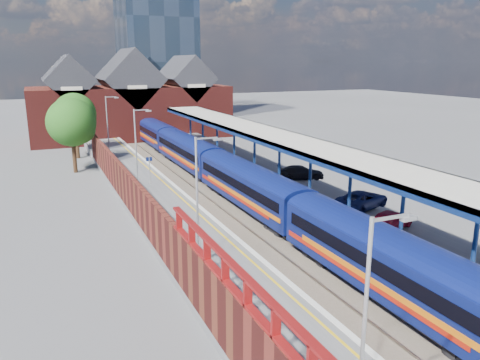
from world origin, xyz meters
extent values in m
plane|color=#5B5B5E|center=(0.00, 30.00, 0.00)|extent=(240.00, 240.00, 0.00)
cube|color=#473D33|center=(0.00, 20.00, 0.03)|extent=(6.00, 76.00, 0.06)
cube|color=slate|center=(-2.22, 20.00, 0.12)|extent=(0.07, 76.00, 0.14)
cube|color=slate|center=(-0.78, 20.00, 0.12)|extent=(0.07, 76.00, 0.14)
cube|color=slate|center=(0.78, 20.00, 0.12)|extent=(0.07, 76.00, 0.14)
cube|color=slate|center=(2.22, 20.00, 0.12)|extent=(0.07, 76.00, 0.14)
cube|color=#565659|center=(-5.50, 20.00, 0.50)|extent=(5.00, 76.00, 1.00)
cube|color=#565659|center=(6.00, 20.00, 0.50)|extent=(6.00, 76.00, 1.00)
cube|color=silver|center=(-3.15, 20.00, 1.02)|extent=(0.30, 76.00, 0.05)
cube|color=silver|center=(3.15, 20.00, 1.02)|extent=(0.30, 76.00, 0.05)
cube|color=yellow|center=(-3.75, 20.00, 1.01)|extent=(0.14, 76.00, 0.01)
cube|color=#0C1655|center=(1.50, -0.23, 1.90)|extent=(2.91, 16.02, 2.50)
cube|color=#0C1655|center=(1.50, -0.23, 3.15)|extent=(2.91, 16.02, 0.60)
cube|color=#0C1655|center=(1.50, 16.37, 1.90)|extent=(2.91, 16.02, 2.50)
cube|color=#0C1655|center=(1.50, 16.37, 3.15)|extent=(2.91, 16.02, 0.60)
cube|color=#0C1655|center=(1.50, 32.97, 1.90)|extent=(2.91, 16.02, 2.50)
cube|color=#0C1655|center=(1.50, 32.97, 3.15)|extent=(2.91, 16.02, 0.60)
cube|color=#0C1655|center=(1.50, 49.57, 1.90)|extent=(2.91, 16.02, 2.50)
cube|color=#0C1655|center=(1.50, 49.57, 3.15)|extent=(2.91, 16.02, 0.60)
cube|color=black|center=(0.08, 24.67, 2.35)|extent=(0.04, 60.54, 0.70)
cube|color=#D3650D|center=(0.07, 24.67, 1.55)|extent=(0.03, 55.27, 0.30)
cube|color=#A8180B|center=(0.06, 24.67, 1.30)|extent=(0.03, 55.27, 0.30)
cube|color=black|center=(1.50, 55.17, 0.30)|extent=(2.00, 2.40, 0.60)
cylinder|color=navy|center=(5.00, -2.00, 3.10)|extent=(0.24, 0.24, 4.20)
cylinder|color=navy|center=(5.00, 3.00, 3.10)|extent=(0.24, 0.24, 4.20)
cylinder|color=navy|center=(5.00, 8.00, 3.10)|extent=(0.24, 0.24, 4.20)
cylinder|color=navy|center=(5.00, 13.00, 3.10)|extent=(0.24, 0.24, 4.20)
cylinder|color=navy|center=(5.00, 18.00, 3.10)|extent=(0.24, 0.24, 4.20)
cylinder|color=navy|center=(5.00, 23.00, 3.10)|extent=(0.24, 0.24, 4.20)
cylinder|color=navy|center=(5.00, 28.00, 3.10)|extent=(0.24, 0.24, 4.20)
cylinder|color=navy|center=(5.00, 33.00, 3.10)|extent=(0.24, 0.24, 4.20)
cylinder|color=navy|center=(5.00, 38.00, 3.10)|extent=(0.24, 0.24, 4.20)
cylinder|color=navy|center=(5.00, 43.00, 3.10)|extent=(0.24, 0.24, 4.20)
cube|color=beige|center=(5.50, 22.00, 5.35)|extent=(4.50, 52.00, 0.25)
cube|color=navy|center=(3.35, 22.00, 5.20)|extent=(0.20, 52.00, 0.55)
cube|color=navy|center=(7.65, 22.00, 5.20)|extent=(0.20, 52.00, 0.55)
cylinder|color=#A5A8AA|center=(-6.50, -8.00, 4.50)|extent=(0.12, 0.12, 7.00)
cube|color=#A5A8AA|center=(-5.90, -8.00, 7.90)|extent=(1.20, 0.08, 0.08)
cube|color=#A5A8AA|center=(-5.30, -8.00, 7.80)|extent=(0.45, 0.18, 0.12)
cylinder|color=#A5A8AA|center=(-6.50, 6.00, 4.50)|extent=(0.12, 0.12, 7.00)
cube|color=#A5A8AA|center=(-5.90, 6.00, 7.90)|extent=(1.20, 0.08, 0.08)
cube|color=#A5A8AA|center=(-5.30, 6.00, 7.80)|extent=(0.45, 0.18, 0.12)
cylinder|color=#A5A8AA|center=(-6.50, 22.00, 4.50)|extent=(0.12, 0.12, 7.00)
cube|color=#A5A8AA|center=(-5.90, 22.00, 7.90)|extent=(1.20, 0.08, 0.08)
cube|color=#A5A8AA|center=(-5.30, 22.00, 7.80)|extent=(0.45, 0.18, 0.12)
cylinder|color=#A5A8AA|center=(-6.50, 38.00, 4.50)|extent=(0.12, 0.12, 7.00)
cube|color=#A5A8AA|center=(-5.90, 38.00, 7.90)|extent=(1.20, 0.08, 0.08)
cube|color=#A5A8AA|center=(-5.30, 38.00, 7.80)|extent=(0.45, 0.18, 0.12)
cylinder|color=#A5A8AA|center=(-5.00, 24.00, 2.25)|extent=(0.08, 0.08, 2.50)
cube|color=#0C194C|center=(-5.00, 24.00, 3.30)|extent=(0.55, 0.06, 0.35)
cube|color=#5A1B17|center=(-8.10, 14.00, 2.40)|extent=(0.35, 50.00, 2.80)
cube|color=maroon|center=(-8.10, -3.00, 4.80)|extent=(0.30, 15.00, 0.12)
cube|color=maroon|center=(-8.10, -3.00, 3.85)|extent=(0.30, 15.00, 0.12)
cube|color=maroon|center=(-8.10, -6.00, 4.30)|extent=(0.30, 0.12, 1.00)
cube|color=maroon|center=(-8.10, -4.00, 4.30)|extent=(0.30, 0.12, 1.00)
cube|color=maroon|center=(-8.10, -2.00, 4.30)|extent=(0.30, 0.12, 1.00)
cube|color=maroon|center=(-8.10, 0.00, 4.30)|extent=(0.30, 0.12, 1.00)
cube|color=maroon|center=(-8.10, 2.00, 4.30)|extent=(0.30, 0.12, 1.00)
cube|color=maroon|center=(-8.10, 4.00, 4.30)|extent=(0.30, 0.12, 1.00)
cube|color=#5A1B17|center=(0.00, 58.00, 4.00)|extent=(30.00, 12.00, 8.00)
cube|color=#232328|center=(-9.00, 58.00, 9.20)|extent=(7.13, 12.00, 7.13)
cube|color=#232328|center=(0.00, 58.00, 9.20)|extent=(9.16, 12.00, 9.16)
cube|color=#232328|center=(9.00, 58.00, 9.20)|extent=(7.13, 12.00, 7.13)
cube|color=beige|center=(-9.00, 51.95, 8.20)|extent=(2.80, 0.15, 0.50)
cube|color=beige|center=(0.00, 51.95, 8.20)|extent=(2.80, 0.15, 0.50)
cube|color=beige|center=(9.00, 51.95, 8.20)|extent=(2.80, 0.15, 0.50)
cube|color=#445C75|center=(10.00, 80.00, 20.00)|extent=(14.00, 14.00, 40.00)
cylinder|color=#382314|center=(-10.50, 36.00, 2.00)|extent=(0.44, 0.44, 4.00)
sphere|color=#224913|center=(-10.50, 36.00, 5.50)|extent=(5.20, 5.20, 5.20)
sphere|color=#224913|center=(-9.70, 35.50, 4.80)|extent=(3.20, 3.20, 3.20)
cylinder|color=#382314|center=(-9.50, 44.00, 2.00)|extent=(0.44, 0.44, 4.00)
sphere|color=#224913|center=(-9.50, 44.00, 5.50)|extent=(5.20, 5.20, 5.20)
sphere|color=#224913|center=(-8.70, 43.50, 4.80)|extent=(3.20, 3.20, 3.20)
imported|color=maroon|center=(6.85, 5.93, 1.66)|extent=(4.15, 2.78, 1.31)
imported|color=black|center=(8.50, 20.14, 1.63)|extent=(4.70, 3.11, 1.26)
imported|color=navy|center=(8.08, 10.46, 1.66)|extent=(5.24, 3.66, 1.33)
camera|label=1|loc=(-14.04, -16.88, 11.80)|focal=35.00mm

